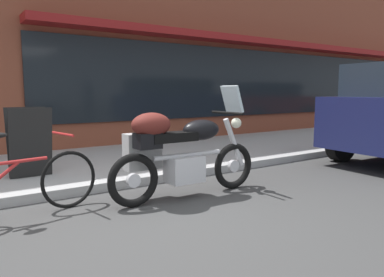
{
  "coord_description": "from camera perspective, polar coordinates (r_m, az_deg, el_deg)",
  "views": [
    {
      "loc": [
        -1.69,
        -3.29,
        1.31
      ],
      "look_at": [
        0.99,
        0.62,
        0.7
      ],
      "focal_mm": 34.37,
      "sensor_mm": 36.0,
      "label": 1
    }
  ],
  "objects": [
    {
      "name": "storefront_building",
      "position": [
        12.79,
        17.62,
        15.59
      ],
      "size": [
        24.45,
        0.9,
        6.59
      ],
      "color": "brown",
      "rests_on": "ground_plane"
    },
    {
      "name": "touring_motorcycle",
      "position": [
        4.48,
        -2.32,
        -1.82
      ],
      "size": [
        2.09,
        0.68,
        1.39
      ],
      "color": "black",
      "rests_on": "ground_plane"
    },
    {
      "name": "sandwich_board_sign",
      "position": [
        5.58,
        -23.91,
        -0.52
      ],
      "size": [
        0.55,
        0.42,
        0.97
      ],
      "color": "black",
      "rests_on": "sidewalk_curb"
    },
    {
      "name": "ground_plane",
      "position": [
        3.92,
        -6.99,
        -12.23
      ],
      "size": [
        80.0,
        80.0,
        0.0
      ],
      "primitive_type": "plane",
      "color": "#3B3B3B"
    },
    {
      "name": "parked_bicycle",
      "position": [
        4.16,
        -25.31,
        -6.56
      ],
      "size": [
        1.7,
        0.51,
        0.91
      ],
      "color": "black",
      "rests_on": "ground_plane"
    },
    {
      "name": "sidewalk_curb",
      "position": [
        12.37,
        25.69,
        0.79
      ],
      "size": [
        30.0,
        3.19,
        0.12
      ],
      "color": "#A0A0A0",
      "rests_on": "ground_plane"
    }
  ]
}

